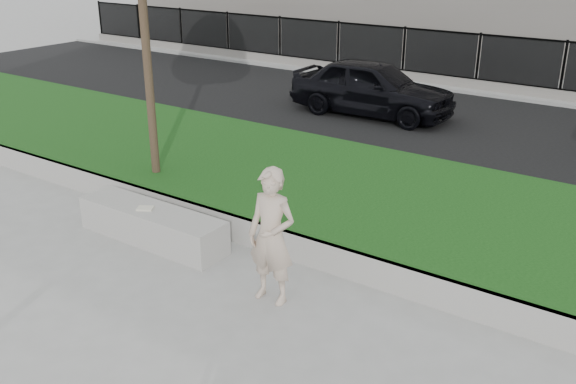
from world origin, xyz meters
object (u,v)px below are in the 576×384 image
Objects in this scene: book at (145,208)px; stone_bench at (152,225)px; man at (272,237)px; car_dark at (372,87)px.

stone_bench is at bearing 7.06° from book.
man reaches higher than book.
stone_bench is 1.44× the size of man.
man is at bearing -36.93° from book.
stone_bench is 0.61× the size of car_dark.
stone_bench is 7.76m from car_dark.
stone_bench is 2.41m from man.
car_dark is (-0.58, 7.77, 0.21)m from book.
book is (-0.06, -0.05, 0.25)m from stone_bench.
man is 7.50× the size of book.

